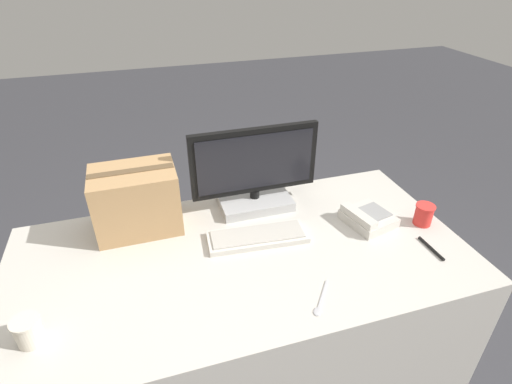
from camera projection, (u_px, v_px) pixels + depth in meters
The scene contains 10 objects.
ground_plane at pixel (244, 370), 1.97m from camera, with size 12.00×12.00×0.00m, color #38383D.
office_desk at pixel (243, 318), 1.77m from camera, with size 1.80×0.90×0.75m.
monitor at pixel (255, 176), 1.79m from camera, with size 0.57×0.22×0.39m.
keyboard at pixel (258, 236), 1.65m from camera, with size 0.42×0.18×0.03m.
desk_phone at pixel (367, 218), 1.74m from camera, with size 0.22×0.23×0.07m.
paper_cup_left at pixel (29, 331), 1.20m from camera, with size 0.09×0.09×0.09m.
paper_cup_right at pixel (424, 215), 1.72m from camera, with size 0.08×0.08×0.09m.
spoon at pixel (320, 304), 1.35m from camera, with size 0.12×0.15×0.00m.
cardboard_box at pixel (137, 200), 1.66m from camera, with size 0.34×0.24×0.28m.
pen_marker at pixel (431, 248), 1.60m from camera, with size 0.01×0.15×0.01m.
Camera 1 is at (-0.30, -1.18, 1.78)m, focal length 28.00 mm.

